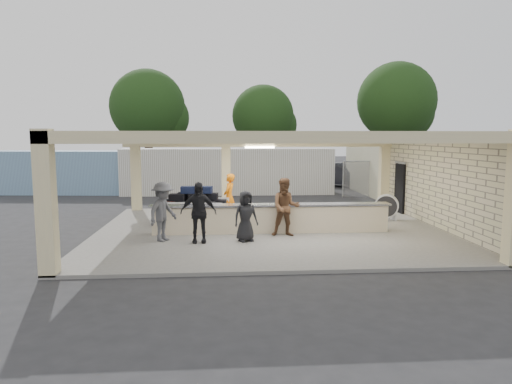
{
  "coord_description": "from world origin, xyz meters",
  "views": [
    {
      "loc": [
        -1.61,
        -15.76,
        3.38
      ],
      "look_at": [
        -0.41,
        1.0,
        1.31
      ],
      "focal_mm": 32.0,
      "sensor_mm": 36.0,
      "label": 1
    }
  ],
  "objects": [
    {
      "name": "passenger_a",
      "position": [
        0.41,
        -1.11,
        1.06
      ],
      "size": [
        0.96,
        0.47,
        1.92
      ],
      "primitive_type": "imported",
      "rotation": [
        0.0,
        0.0,
        -0.06
      ],
      "color": "brown",
      "rests_on": "pavilion"
    },
    {
      "name": "car_dark",
      "position": [
        6.12,
        14.45,
        0.78
      ],
      "size": [
        4.49,
        4.42,
        1.55
      ],
      "primitive_type": "imported",
      "rotation": [
        0.0,
        0.0,
        0.8
      ],
      "color": "black",
      "rests_on": "ground"
    },
    {
      "name": "baggage_handler",
      "position": [
        -1.4,
        1.86,
        1.01
      ],
      "size": [
        0.55,
        0.75,
        1.83
      ],
      "primitive_type": "imported",
      "rotation": [
        0.0,
        0.0,
        4.4
      ],
      "color": "orange",
      "rests_on": "pavilion"
    },
    {
      "name": "pavilion",
      "position": [
        0.21,
        0.66,
        1.35
      ],
      "size": [
        12.01,
        10.0,
        3.55
      ],
      "color": "slate",
      "rests_on": "ground"
    },
    {
      "name": "passenger_c",
      "position": [
        -3.51,
        -1.55,
        1.04
      ],
      "size": [
        0.97,
        1.26,
        1.87
      ],
      "primitive_type": "imported",
      "rotation": [
        0.0,
        0.0,
        1.05
      ],
      "color": "#46474B",
      "rests_on": "pavilion"
    },
    {
      "name": "passenger_b",
      "position": [
        -2.4,
        -1.83,
        1.04
      ],
      "size": [
        1.11,
        0.43,
        1.88
      ],
      "primitive_type": "imported",
      "rotation": [
        0.0,
        0.0,
        0.03
      ],
      "color": "black",
      "rests_on": "pavilion"
    },
    {
      "name": "car_white_b",
      "position": [
        11.72,
        13.08,
        0.73
      ],
      "size": [
        4.9,
        2.92,
        1.45
      ],
      "primitive_type": "imported",
      "rotation": [
        0.0,
        0.0,
        1.85
      ],
      "color": "white",
      "rests_on": "ground"
    },
    {
      "name": "drum_fan",
      "position": [
        4.77,
        1.51,
        0.64
      ],
      "size": [
        0.96,
        0.65,
        1.01
      ],
      "rotation": [
        0.0,
        0.0,
        -0.43
      ],
      "color": "silver",
      "rests_on": "pavilion"
    },
    {
      "name": "car_white_a",
      "position": [
        9.64,
        12.89,
        0.78
      ],
      "size": [
        6.0,
        4.2,
        1.56
      ],
      "primitive_type": "imported",
      "rotation": [
        0.0,
        0.0,
        1.25
      ],
      "color": "white",
      "rests_on": "ground"
    },
    {
      "name": "fence",
      "position": [
        11.0,
        9.0,
        1.05
      ],
      "size": [
        12.06,
        0.06,
        2.03
      ],
      "color": "gray",
      "rests_on": "ground"
    },
    {
      "name": "baggage_counter",
      "position": [
        0.0,
        -0.5,
        0.59
      ],
      "size": [
        8.2,
        0.58,
        0.98
      ],
      "color": "beige",
      "rests_on": "pavilion"
    },
    {
      "name": "tree_right",
      "position": [
        14.32,
        25.16,
        6.21
      ],
      "size": [
        7.2,
        7.0,
        10.0
      ],
      "color": "#382619",
      "rests_on": "ground"
    },
    {
      "name": "adjacent_building",
      "position": [
        9.5,
        10.0,
        1.6
      ],
      "size": [
        6.0,
        8.0,
        3.2
      ],
      "primitive_type": "cube",
      "color": "beige",
      "rests_on": "ground"
    },
    {
      "name": "tree_mid",
      "position": [
        2.32,
        26.16,
        4.96
      ],
      "size": [
        6.0,
        5.6,
        8.0
      ],
      "color": "#382619",
      "rests_on": "ground"
    },
    {
      "name": "tree_left",
      "position": [
        -7.68,
        24.16,
        5.59
      ],
      "size": [
        6.6,
        6.3,
        9.0
      ],
      "color": "#382619",
      "rests_on": "ground"
    },
    {
      "name": "passenger_d",
      "position": [
        -0.93,
        -1.74,
        0.89
      ],
      "size": [
        0.84,
        0.55,
        1.59
      ],
      "primitive_type": "imported",
      "rotation": [
        0.0,
        0.0,
        0.34
      ],
      "color": "black",
      "rests_on": "pavilion"
    },
    {
      "name": "container_blue",
      "position": [
        -10.82,
        11.91,
        1.25
      ],
      "size": [
        9.82,
        3.21,
        2.51
      ],
      "primitive_type": "cube",
      "rotation": [
        0.0,
        0.0,
        -0.09
      ],
      "color": "#7DA9C8",
      "rests_on": "ground"
    },
    {
      "name": "luggage_cart",
      "position": [
        -2.75,
        1.21,
        0.87
      ],
      "size": [
        2.65,
        1.91,
        1.42
      ],
      "rotation": [
        0.0,
        0.0,
        -0.18
      ],
      "color": "silver",
      "rests_on": "pavilion"
    },
    {
      "name": "ground",
      "position": [
        0.0,
        0.0,
        0.0
      ],
      "size": [
        120.0,
        120.0,
        0.0
      ],
      "primitive_type": "plane",
      "color": "#252528",
      "rests_on": "ground"
    },
    {
      "name": "container_white",
      "position": [
        -1.35,
        11.19,
        1.32
      ],
      "size": [
        12.23,
        2.48,
        2.65
      ],
      "primitive_type": "cube",
      "rotation": [
        0.0,
        0.0,
        -0.0
      ],
      "color": "white",
      "rests_on": "ground"
    }
  ]
}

